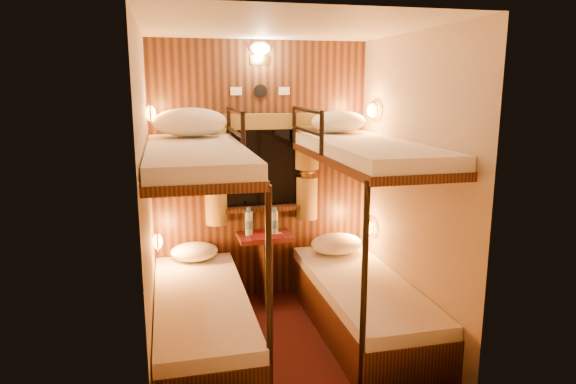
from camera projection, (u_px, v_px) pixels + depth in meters
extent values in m
plane|color=#3C1710|center=(286.00, 344.00, 4.06)|extent=(2.10, 2.10, 0.00)
plane|color=silver|center=(286.00, 27.00, 3.56)|extent=(2.10, 2.10, 0.00)
plane|color=#C6B293|center=(261.00, 172.00, 4.81)|extent=(2.40, 0.00, 2.40)
plane|color=#C6B293|center=(330.00, 235.00, 2.81)|extent=(2.40, 0.00, 2.40)
plane|color=#C6B293|center=(147.00, 203.00, 3.58)|extent=(0.00, 2.40, 2.40)
plane|color=#C6B293|center=(410.00, 189.00, 4.04)|extent=(0.00, 2.40, 2.40)
cube|color=black|center=(261.00, 173.00, 4.79)|extent=(2.00, 0.03, 2.40)
cube|color=black|center=(202.00, 328.00, 3.94)|extent=(0.70, 1.90, 0.35)
cube|color=white|center=(201.00, 301.00, 3.89)|extent=(0.68, 1.88, 0.10)
cube|color=black|center=(196.00, 164.00, 3.68)|extent=(0.70, 1.90, 0.06)
cube|color=white|center=(195.00, 153.00, 3.66)|extent=(0.68, 1.88, 0.10)
cylinder|color=black|center=(269.00, 305.00, 3.05)|extent=(0.04, 0.04, 1.45)
cylinder|color=black|center=(229.00, 127.00, 4.55)|extent=(0.04, 0.04, 0.32)
cylinder|color=black|center=(243.00, 136.00, 3.74)|extent=(0.04, 0.04, 0.32)
cylinder|color=black|center=(235.00, 111.00, 4.12)|extent=(0.04, 0.85, 0.04)
cylinder|color=black|center=(235.00, 132.00, 4.15)|extent=(0.03, 0.85, 0.03)
cube|color=black|center=(361.00, 311.00, 4.23)|extent=(0.70, 1.90, 0.35)
cube|color=white|center=(362.00, 285.00, 4.19)|extent=(0.68, 1.88, 0.10)
cube|color=black|center=(366.00, 158.00, 3.97)|extent=(0.70, 1.90, 0.06)
cube|color=white|center=(366.00, 148.00, 3.96)|extent=(0.68, 1.88, 0.10)
cylinder|color=black|center=(364.00, 295.00, 3.18)|extent=(0.04, 0.04, 1.45)
cylinder|color=black|center=(294.00, 126.00, 4.69)|extent=(0.04, 0.04, 0.32)
cylinder|color=black|center=(322.00, 134.00, 3.88)|extent=(0.04, 0.04, 0.32)
cylinder|color=black|center=(307.00, 110.00, 4.25)|extent=(0.04, 0.85, 0.04)
cylinder|color=black|center=(307.00, 131.00, 4.29)|extent=(0.03, 0.85, 0.03)
cube|color=black|center=(261.00, 168.00, 4.76)|extent=(0.98, 0.02, 0.78)
cube|color=black|center=(261.00, 168.00, 4.75)|extent=(0.90, 0.01, 0.70)
cube|color=black|center=(263.00, 209.00, 4.80)|extent=(1.00, 0.12, 0.04)
cube|color=olive|center=(261.00, 121.00, 4.64)|extent=(1.10, 0.06, 0.14)
cylinder|color=olive|center=(215.00, 150.00, 4.59)|extent=(0.22, 0.22, 0.40)
cylinder|color=olive|center=(215.00, 176.00, 4.63)|extent=(0.11, 0.11, 0.12)
cylinder|color=olive|center=(216.00, 203.00, 4.69)|extent=(0.20, 0.20, 0.40)
torus|color=#AF8133|center=(215.00, 176.00, 4.63)|extent=(0.14, 0.14, 0.02)
cylinder|color=olive|center=(307.00, 148.00, 4.78)|extent=(0.22, 0.22, 0.40)
cylinder|color=olive|center=(307.00, 172.00, 4.83)|extent=(0.11, 0.11, 0.12)
cylinder|color=olive|center=(307.00, 198.00, 4.88)|extent=(0.20, 0.20, 0.40)
torus|color=#AF8133|center=(307.00, 172.00, 4.83)|extent=(0.14, 0.14, 0.02)
cylinder|color=black|center=(260.00, 91.00, 4.62)|extent=(0.12, 0.02, 0.12)
cube|color=silver|center=(236.00, 91.00, 4.57)|extent=(0.10, 0.01, 0.07)
cube|color=silver|center=(284.00, 91.00, 4.67)|extent=(0.10, 0.01, 0.07)
cube|color=#AF8133|center=(260.00, 60.00, 4.56)|extent=(0.18, 0.01, 0.08)
ellipsoid|color=#FFCC8C|center=(260.00, 48.00, 4.53)|extent=(0.18, 0.09, 0.11)
ellipsoid|color=orange|center=(158.00, 241.00, 4.36)|extent=(0.08, 0.20, 0.13)
torus|color=#AF8133|center=(158.00, 241.00, 4.36)|extent=(0.02, 0.17, 0.17)
ellipsoid|color=orange|center=(151.00, 113.00, 4.14)|extent=(0.08, 0.20, 0.13)
torus|color=#AF8133|center=(151.00, 113.00, 4.14)|extent=(0.02, 0.17, 0.17)
ellipsoid|color=orange|center=(369.00, 227.00, 4.80)|extent=(0.08, 0.20, 0.13)
torus|color=#AF8133|center=(369.00, 227.00, 4.80)|extent=(0.02, 0.17, 0.17)
ellipsoid|color=orange|center=(373.00, 111.00, 4.57)|extent=(0.08, 0.20, 0.13)
torus|color=#AF8133|center=(373.00, 111.00, 4.57)|extent=(0.02, 0.17, 0.17)
cube|color=maroon|center=(265.00, 237.00, 4.73)|extent=(0.50, 0.34, 0.04)
cube|color=black|center=(266.00, 270.00, 4.80)|extent=(0.08, 0.30, 0.61)
cube|color=maroon|center=(265.00, 234.00, 4.73)|extent=(0.30, 0.34, 0.01)
cylinder|color=#99BFE5|center=(249.00, 223.00, 4.70)|extent=(0.07, 0.07, 0.22)
cylinder|color=teal|center=(249.00, 224.00, 4.71)|extent=(0.08, 0.08, 0.08)
cylinder|color=teal|center=(249.00, 209.00, 4.68)|extent=(0.04, 0.04, 0.03)
cylinder|color=#99BFE5|center=(274.00, 223.00, 4.74)|extent=(0.07, 0.07, 0.22)
cylinder|color=teal|center=(274.00, 224.00, 4.74)|extent=(0.07, 0.07, 0.08)
cylinder|color=teal|center=(274.00, 209.00, 4.71)|extent=(0.04, 0.04, 0.03)
cube|color=silver|center=(277.00, 233.00, 4.76)|extent=(0.09, 0.07, 0.01)
cube|color=silver|center=(273.00, 233.00, 4.77)|extent=(0.09, 0.07, 0.01)
ellipsoid|color=white|center=(194.00, 252.00, 4.60)|extent=(0.42, 0.30, 0.17)
ellipsoid|color=white|center=(336.00, 244.00, 4.78)|extent=(0.49, 0.35, 0.19)
ellipsoid|color=white|center=(190.00, 122.00, 4.20)|extent=(0.60, 0.43, 0.24)
ellipsoid|color=white|center=(338.00, 122.00, 4.56)|extent=(0.49, 0.35, 0.19)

